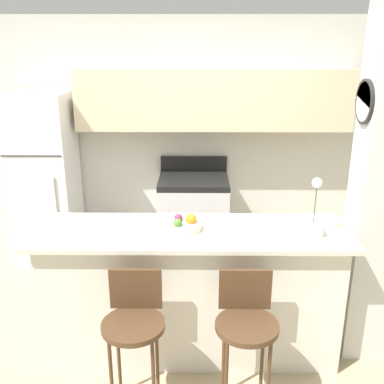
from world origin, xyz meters
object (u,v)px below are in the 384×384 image
at_px(bar_stool_right, 246,324).
at_px(refrigerator, 45,178).
at_px(orchid_vase, 314,219).
at_px(bar_stool_left, 134,323).
at_px(stove_range, 194,217).
at_px(fruit_bowl, 183,225).
at_px(trash_bin, 95,248).

bearing_deg(bar_stool_right, refrigerator, 131.72).
bearing_deg(orchid_vase, bar_stool_left, -158.49).
distance_m(refrigerator, bar_stool_left, 2.51).
relative_size(refrigerator, orchid_vase, 4.34).
height_order(stove_range, fruit_bowl, fruit_bowl).
distance_m(bar_stool_right, trash_bin, 2.45).
bearing_deg(trash_bin, refrigerator, 158.62).
relative_size(refrigerator, bar_stool_left, 1.93).
xyz_separation_m(refrigerator, trash_bin, (0.53, -0.21, -0.71)).
height_order(bar_stool_right, fruit_bowl, fruit_bowl).
bearing_deg(refrigerator, trash_bin, -21.38).
bearing_deg(orchid_vase, trash_bin, 141.81).
xyz_separation_m(bar_stool_right, trash_bin, (-1.40, 1.96, -0.44)).
bearing_deg(refrigerator, fruit_bowl, -46.55).
relative_size(bar_stool_left, fruit_bowl, 3.60).
xyz_separation_m(stove_range, trash_bin, (-1.06, -0.21, -0.27)).
xyz_separation_m(refrigerator, orchid_vase, (2.43, -1.70, 0.24)).
xyz_separation_m(stove_range, bar_stool_left, (-0.36, -2.17, 0.17)).
height_order(stove_range, orchid_vase, orchid_vase).
relative_size(bar_stool_right, trash_bin, 2.47).
relative_size(orchid_vase, trash_bin, 1.10).
xyz_separation_m(refrigerator, bar_stool_right, (1.93, -2.17, -0.28)).
relative_size(stove_range, orchid_vase, 2.57).
height_order(stove_range, trash_bin, stove_range).
bearing_deg(bar_stool_right, stove_range, 98.98).
distance_m(bar_stool_left, trash_bin, 2.13).
bearing_deg(refrigerator, bar_stool_right, -48.28).
height_order(bar_stool_left, trash_bin, bar_stool_left).
height_order(bar_stool_right, orchid_vase, orchid_vase).
bearing_deg(orchid_vase, bar_stool_right, -136.29).
distance_m(stove_range, bar_stool_right, 2.21).
height_order(refrigerator, bar_stool_left, refrigerator).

